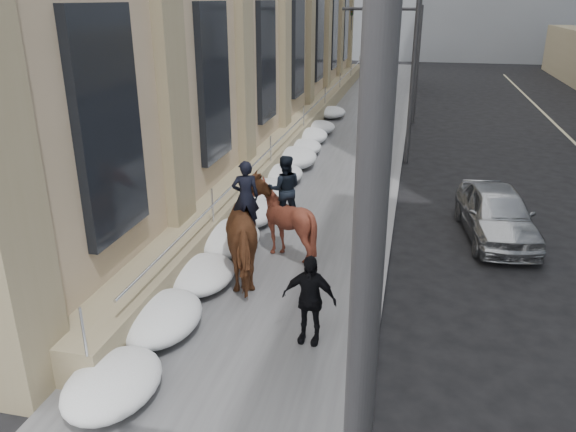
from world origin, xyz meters
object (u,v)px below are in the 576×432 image
object	(u,v)px
mounted_horse_right	(284,216)
mounted_horse_left	(252,231)
pedestrian	(309,299)
car_silver	(497,213)

from	to	relation	value
mounted_horse_right	mounted_horse_left	bearing A→B (deg)	55.52
pedestrian	car_silver	size ratio (longest dim) A/B	0.42
car_silver	pedestrian	bearing A→B (deg)	-129.56
mounted_horse_left	mounted_horse_right	world-z (taller)	mounted_horse_left
mounted_horse_left	car_silver	world-z (taller)	mounted_horse_left
mounted_horse_left	car_silver	xyz separation A→B (m)	(5.90, 3.99, -0.56)
mounted_horse_left	mounted_horse_right	bearing A→B (deg)	-130.50
mounted_horse_left	pedestrian	world-z (taller)	mounted_horse_left
pedestrian	car_silver	world-z (taller)	pedestrian
mounted_horse_right	pedestrian	size ratio (longest dim) A/B	1.47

